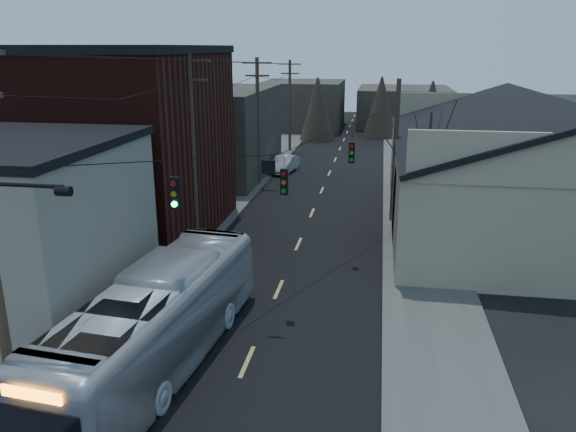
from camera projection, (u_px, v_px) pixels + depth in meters
name	position (u px, v px, depth m)	size (l,w,h in m)	color
road_surface	(319.00, 197.00, 39.73)	(9.00, 110.00, 0.02)	black
sidewalk_left	(230.00, 193.00, 40.73)	(4.00, 110.00, 0.12)	#474744
sidewalk_right	(412.00, 200.00, 38.71)	(4.00, 110.00, 0.12)	#474744
building_clapboard	(9.00, 240.00, 20.29)	(8.00, 8.00, 7.00)	gray
building_brick	(117.00, 147.00, 30.40)	(10.00, 12.00, 10.00)	black
building_left_far	(212.00, 133.00, 45.87)	(9.00, 14.00, 7.00)	#312B27
warehouse	(535.00, 183.00, 32.21)	(16.16, 20.60, 7.73)	#9B9170
building_far_left	(303.00, 105.00, 72.86)	(10.00, 12.00, 6.00)	#312B27
building_far_right	(403.00, 106.00, 75.71)	(12.00, 14.00, 5.00)	#312B27
bare_tree	(426.00, 184.00, 28.24)	(0.40, 0.40, 7.20)	black
utility_lines	(257.00, 139.00, 33.25)	(11.24, 45.28, 10.50)	#382B1E
bus	(157.00, 322.00, 18.26)	(2.74, 11.71, 3.26)	#B5BAC2
parked_car	(284.00, 164.00, 47.45)	(1.49, 4.28, 1.41)	#ABADB3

